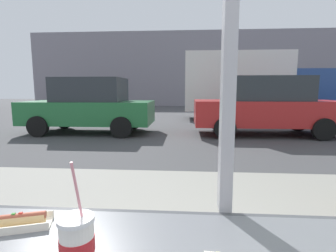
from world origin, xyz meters
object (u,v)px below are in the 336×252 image
(hotdog_tray_far, at_px, (8,222))
(parked_car_green, at_px, (90,106))
(box_truck, at_px, (250,84))
(parked_car_red, at_px, (266,106))
(soda_cup_left, at_px, (77,243))

(hotdog_tray_far, height_order, parked_car_green, parked_car_green)
(hotdog_tray_far, distance_m, parked_car_green, 7.98)
(hotdog_tray_far, bearing_deg, box_truck, 73.09)
(parked_car_green, relative_size, parked_car_red, 0.94)
(parked_car_green, height_order, box_truck, box_truck)
(soda_cup_left, height_order, parked_car_red, parked_car_red)
(soda_cup_left, distance_m, parked_car_green, 8.27)
(box_truck, bearing_deg, soda_cup_left, -105.20)
(soda_cup_left, height_order, parked_car_green, parked_car_green)
(parked_car_green, bearing_deg, parked_car_red, 0.00)
(hotdog_tray_far, height_order, parked_car_red, parked_car_red)
(hotdog_tray_far, height_order, box_truck, box_truck)
(soda_cup_left, distance_m, box_truck, 12.60)
(soda_cup_left, bearing_deg, parked_car_red, 70.10)
(parked_car_red, bearing_deg, box_truck, 83.52)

